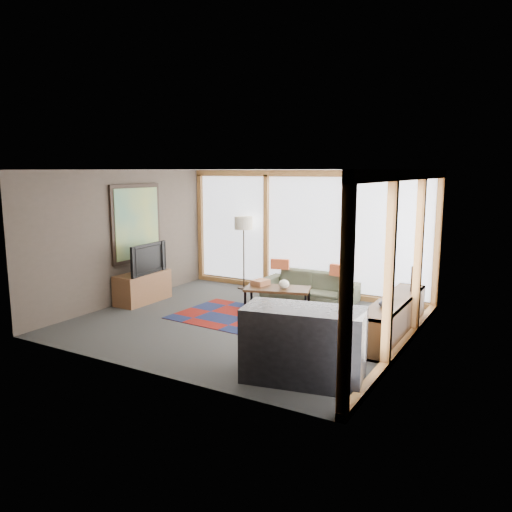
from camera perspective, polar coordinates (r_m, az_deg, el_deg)
The scene contains 17 objects.
ground at distance 8.72m, azimuth -1.33°, elevation -7.53°, with size 5.50×5.50×0.00m, color #2E2E2B.
room_envelope at distance 8.64m, azimuth 3.38°, elevation 2.76°, with size 5.52×5.02×2.62m.
rug at distance 8.91m, azimuth -1.25°, elevation -7.11°, with size 2.50×1.61×0.01m, color #66100A.
sofa at distance 10.16m, azimuth 6.12°, elevation -3.45°, with size 1.92×0.75×0.56m, color #3C3E2D.
pillow_left at distance 10.39m, azimuth 2.76°, elevation -0.93°, with size 0.38×0.11×0.21m, color #BB4F2A.
pillow_right at distance 9.81m, azimuth 9.56°, elevation -1.65°, with size 0.41×0.12×0.22m, color #BB4F2A.
floor_lamp at distance 10.97m, azimuth -1.41°, elevation 0.37°, with size 0.40×0.40×1.60m, color #2F2317, non-canonical shape.
coffee_table at distance 9.49m, azimuth 2.47°, elevation -4.83°, with size 1.21×0.61×0.40m, color black, non-canonical shape.
book_stack at distance 9.63m, azimuth 0.50°, elevation -3.05°, with size 0.25×0.32×0.11m, color #9A5C39.
vase at distance 9.36m, azimuth 3.21°, elevation -3.23°, with size 0.20×0.20×0.17m, color silver.
bookshelf at distance 8.18m, azimuth 15.43°, elevation -6.85°, with size 0.44×2.43×0.61m, color black, non-canonical shape.
bowl_a at distance 7.60m, azimuth 14.56°, elevation -5.30°, with size 0.20×0.20×0.10m, color black.
bowl_b at distance 7.93m, azimuth 14.92°, elevation -4.72°, with size 0.18×0.18×0.09m, color black.
shelf_picture at distance 8.78m, azimuth 17.69°, elevation -2.36°, with size 0.04×0.32×0.42m, color black.
tv_console at distance 10.19m, azimuth -12.81°, elevation -3.50°, with size 0.49×1.18×0.59m, color brown.
television at distance 9.98m, azimuth -12.63°, elevation -0.27°, with size 1.05×0.14×0.60m, color black.
bar_counter at distance 6.27m, azimuth 5.45°, elevation -10.06°, with size 1.48×0.69×0.94m, color black.
Camera 1 is at (4.34, -7.10, 2.59)m, focal length 35.00 mm.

